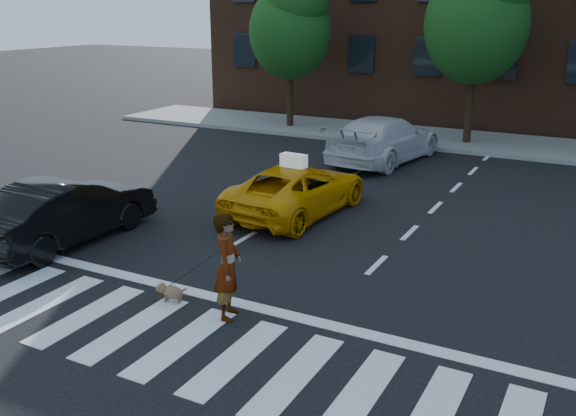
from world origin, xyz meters
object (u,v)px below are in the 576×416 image
Objects in this scene: tree_mid at (478,11)px; woman at (228,266)px; white_suv at (384,139)px; dog at (170,292)px; taxi at (297,189)px; tree_left at (291,21)px; black_sedan at (66,211)px.

tree_mid is 3.86× the size of woman.
woman is (1.57, -12.03, 0.15)m from white_suv.
dog is at bearing 70.94° from woman.
taxi is 2.45× the size of woman.
tree_mid is 11.28m from taxi.
tree_left is 7.51m from tree_mid.
taxi is at bearing -3.96° from woman.
tree_left is at bearing -57.34° from taxi.
tree_left is at bearing -81.79° from black_sedan.
tree_left is 1.44× the size of taxi.
woman is (1.57, -5.62, 0.29)m from taxi.
white_suv is (5.57, -3.87, -3.67)m from tree_left.
black_sedan is (1.97, -14.50, -3.72)m from tree_left.
tree_left is 17.49m from dog.
dog is (0.34, -5.63, -0.43)m from taxi.
tree_left is at bearing 180.00° from tree_mid.
tree_left reaches higher than dog.
tree_mid is 16.06m from black_sedan.
tree_left is at bearing -27.28° from white_suv.
woman is at bearing -91.30° from tree_mid.
dog is (-1.23, -0.01, -0.72)m from woman.
tree_mid is at bearing -0.00° from tree_left.
dog is (0.34, -12.04, -0.57)m from white_suv.
tree_left is 1.23× the size of white_suv.
taxi is at bearing -100.66° from tree_mid.
tree_left is 0.92× the size of tree_mid.
black_sedan reaches higher than dog.
tree_left is 11.04× the size of dog.
dog is (5.91, -15.91, -4.24)m from tree_left.
tree_mid is at bearing 69.30° from dog.
woman reaches higher than dog.
woman reaches higher than black_sedan.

